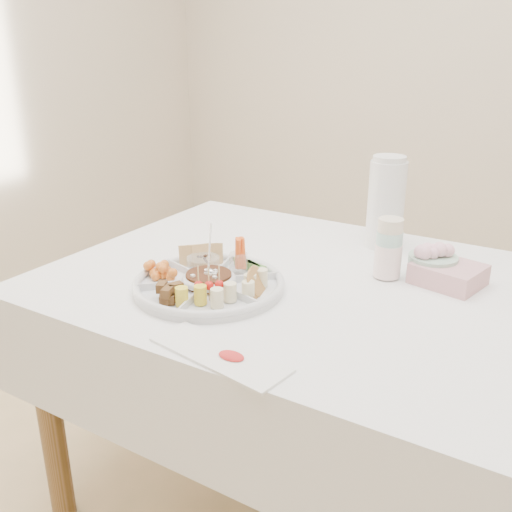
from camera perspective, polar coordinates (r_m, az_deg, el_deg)
The scene contains 16 objects.
floor at distance 1.94m, azimuth 6.57°, elevation -23.86°, with size 4.00×4.00×0.00m, color tan.
wall_back at distance 3.32m, azimuth 23.34°, elevation 19.13°, with size 4.00×0.02×2.70m, color beige.
dining_table at distance 1.69m, azimuth 7.11°, elevation -14.70°, with size 1.52×1.02×0.76m, color white.
party_tray at distance 1.46m, azimuth -4.73°, elevation -2.59°, with size 0.38×0.38×0.04m, color silver.
bean_dip at distance 1.46m, azimuth -4.74°, elevation -2.32°, with size 0.12×0.12×0.04m, color #552E19.
tortillas at distance 1.41m, azimuth 0.16°, elevation -2.42°, with size 0.09×0.09×0.05m, color #A3643F, non-canonical shape.
carrot_cucumber at distance 1.52m, azimuth -0.93°, elevation 0.16°, with size 0.10×0.10×0.09m, color #FD5D1C, non-canonical shape.
pita_raisins at distance 1.57m, azimuth -5.44°, elevation -0.02°, with size 0.12×0.12×0.07m, color #EEAD5C, non-canonical shape.
cherries at distance 1.50m, azimuth -9.35°, elevation -1.51°, with size 0.11×0.11×0.04m, color orange, non-canonical shape.
granola_chunks at distance 1.38m, azimuth -8.98°, elevation -3.51°, with size 0.09×0.09×0.04m, color #4E3A22, non-canonical shape.
banana_tomato at distance 1.33m, azimuth -3.97°, elevation -3.33°, with size 0.10×0.10×0.08m, color #E8D180, non-canonical shape.
cup_stack at distance 1.54m, azimuth 13.17°, elevation 1.31°, with size 0.07×0.07×0.20m, color silver.
thermos at distance 1.77m, azimuth 12.89°, elevation 5.35°, with size 0.11×0.11×0.29m, color white.
flower_bowl at distance 1.59m, azimuth 17.26°, elevation -0.51°, with size 0.13×0.13×0.10m, color #A5EBBE.
napkin_stack at distance 1.57m, azimuth 18.66°, elevation -1.72°, with size 0.16×0.14×0.05m, color #D1959C.
placemat at distance 1.17m, azimuth -3.71°, elevation -9.80°, with size 0.31×0.10×0.01m, color white.
Camera 1 is at (0.54, -1.27, 1.36)m, focal length 40.00 mm.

